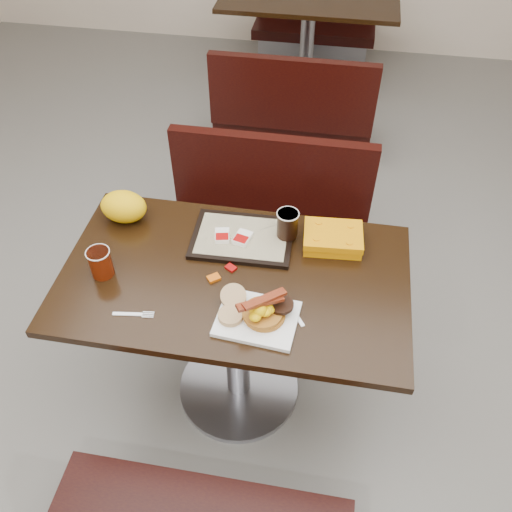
% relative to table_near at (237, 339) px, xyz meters
% --- Properties ---
extents(floor, '(6.00, 7.00, 0.01)m').
position_rel_table_near_xyz_m(floor, '(0.00, 0.00, -0.38)').
color(floor, gray).
rests_on(floor, ground).
extents(table_near, '(1.20, 0.70, 0.75)m').
position_rel_table_near_xyz_m(table_near, '(0.00, 0.00, 0.00)').
color(table_near, black).
rests_on(table_near, floor).
extents(bench_near_n, '(1.00, 0.46, 0.72)m').
position_rel_table_near_xyz_m(bench_near_n, '(0.00, 0.70, -0.02)').
color(bench_near_n, black).
rests_on(bench_near_n, floor).
extents(table_far, '(1.20, 0.70, 0.75)m').
position_rel_table_near_xyz_m(table_far, '(0.00, 2.60, 0.00)').
color(table_far, black).
rests_on(table_far, floor).
extents(bench_far_s, '(1.00, 0.46, 0.72)m').
position_rel_table_near_xyz_m(bench_far_s, '(0.00, 1.90, -0.02)').
color(bench_far_s, black).
rests_on(bench_far_s, floor).
extents(bench_far_n, '(1.00, 0.46, 0.72)m').
position_rel_table_near_xyz_m(bench_far_n, '(0.00, 3.30, -0.02)').
color(bench_far_n, black).
rests_on(bench_far_n, floor).
extents(platter, '(0.27, 0.22, 0.02)m').
position_rel_table_near_xyz_m(platter, '(0.11, -0.18, 0.38)').
color(platter, white).
rests_on(platter, table_near).
extents(pancake_stack, '(0.15, 0.15, 0.03)m').
position_rel_table_near_xyz_m(pancake_stack, '(0.13, -0.17, 0.40)').
color(pancake_stack, '#A9601C').
rests_on(pancake_stack, platter).
extents(sausage_patty, '(0.09, 0.09, 0.01)m').
position_rel_table_near_xyz_m(sausage_patty, '(0.18, -0.14, 0.42)').
color(sausage_patty, black).
rests_on(sausage_patty, pancake_stack).
extents(scrambled_eggs, '(0.10, 0.10, 0.04)m').
position_rel_table_near_xyz_m(scrambled_eggs, '(0.12, -0.19, 0.44)').
color(scrambled_eggs, '#F3E204').
rests_on(scrambled_eggs, pancake_stack).
extents(bacon_strips, '(0.17, 0.14, 0.01)m').
position_rel_table_near_xyz_m(bacon_strips, '(0.12, -0.18, 0.47)').
color(bacon_strips, '#440A04').
rests_on(bacon_strips, scrambled_eggs).
extents(muffin_bottom, '(0.09, 0.09, 0.02)m').
position_rel_table_near_xyz_m(muffin_bottom, '(0.03, -0.19, 0.40)').
color(muffin_bottom, tan).
rests_on(muffin_bottom, platter).
extents(muffin_top, '(0.10, 0.10, 0.05)m').
position_rel_table_near_xyz_m(muffin_top, '(0.02, -0.12, 0.41)').
color(muffin_top, tan).
rests_on(muffin_top, platter).
extents(coffee_cup_near, '(0.10, 0.10, 0.11)m').
position_rel_table_near_xyz_m(coffee_cup_near, '(-0.45, -0.07, 0.43)').
color(coffee_cup_near, maroon).
rests_on(coffee_cup_near, table_near).
extents(fork, '(0.14, 0.04, 0.00)m').
position_rel_table_near_xyz_m(fork, '(-0.31, -0.23, 0.38)').
color(fork, white).
rests_on(fork, table_near).
extents(knife, '(0.10, 0.14, 0.00)m').
position_rel_table_near_xyz_m(knife, '(0.22, -0.12, 0.38)').
color(knife, white).
rests_on(knife, table_near).
extents(condiment_syrup, '(0.05, 0.05, 0.01)m').
position_rel_table_near_xyz_m(condiment_syrup, '(-0.07, -0.03, 0.38)').
color(condiment_syrup, '#C24F08').
rests_on(condiment_syrup, table_near).
extents(condiment_ketchup, '(0.05, 0.04, 0.01)m').
position_rel_table_near_xyz_m(condiment_ketchup, '(-0.02, 0.03, 0.38)').
color(condiment_ketchup, '#8C0504').
rests_on(condiment_ketchup, table_near).
extents(tray, '(0.37, 0.27, 0.02)m').
position_rel_table_near_xyz_m(tray, '(-0.00, 0.18, 0.38)').
color(tray, black).
rests_on(tray, table_near).
extents(hashbrown_sleeve_left, '(0.06, 0.08, 0.02)m').
position_rel_table_near_xyz_m(hashbrown_sleeve_left, '(-0.08, 0.16, 0.40)').
color(hashbrown_sleeve_left, silver).
rests_on(hashbrown_sleeve_left, tray).
extents(hashbrown_sleeve_right, '(0.07, 0.08, 0.02)m').
position_rel_table_near_xyz_m(hashbrown_sleeve_right, '(-0.00, 0.16, 0.40)').
color(hashbrown_sleeve_right, silver).
rests_on(hashbrown_sleeve_right, tray).
extents(coffee_cup_far, '(0.09, 0.09, 0.10)m').
position_rel_table_near_xyz_m(coffee_cup_far, '(0.15, 0.21, 0.44)').
color(coffee_cup_far, black).
rests_on(coffee_cup_far, tray).
extents(clamshell, '(0.22, 0.17, 0.06)m').
position_rel_table_near_xyz_m(clamshell, '(0.32, 0.21, 0.40)').
color(clamshell, '#D17D03').
rests_on(clamshell, table_near).
extents(paper_bag, '(0.18, 0.13, 0.12)m').
position_rel_table_near_xyz_m(paper_bag, '(-0.46, 0.22, 0.44)').
color(paper_bag, yellow).
rests_on(paper_bag, table_near).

